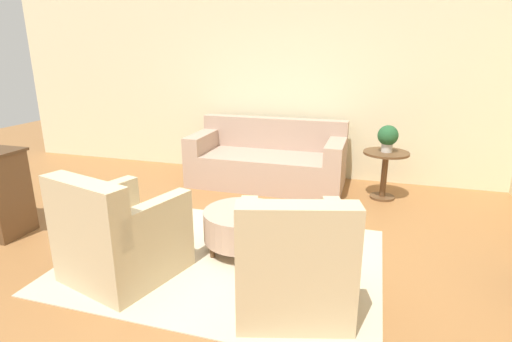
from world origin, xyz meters
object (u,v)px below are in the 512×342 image
at_px(armchair_right, 293,264).
at_px(ottoman_table, 243,225).
at_px(armchair_left, 119,238).
at_px(potted_plant_on_side_table, 388,137).
at_px(couch, 268,162).
at_px(side_table, 385,166).

height_order(armchair_right, ottoman_table, armchair_right).
height_order(armchair_left, ottoman_table, armchair_left).
distance_m(ottoman_table, potted_plant_on_side_table, 2.45).
bearing_deg(couch, ottoman_table, -81.38).
bearing_deg(couch, armchair_right, -71.14).
height_order(couch, side_table, couch).
distance_m(couch, potted_plant_on_side_table, 1.75).
height_order(armchair_left, side_table, armchair_left).
xyz_separation_m(armchair_right, potted_plant_on_side_table, (0.69, 2.73, 0.48)).
xyz_separation_m(couch, armchair_right, (0.98, -2.87, 0.03)).
distance_m(ottoman_table, side_table, 2.38).
height_order(couch, ottoman_table, couch).
relative_size(armchair_left, side_table, 1.65).
height_order(couch, armchair_left, armchair_left).
height_order(couch, armchair_right, armchair_right).
height_order(armchair_right, side_table, armchair_right).
bearing_deg(side_table, ottoman_table, -124.53).
bearing_deg(side_table, armchair_left, -129.26).
relative_size(armchair_right, ottoman_table, 1.37).
bearing_deg(armchair_left, side_table, 50.74).
xyz_separation_m(armchair_left, armchair_right, (1.54, 0.00, 0.00)).
height_order(side_table, potted_plant_on_side_table, potted_plant_on_side_table).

